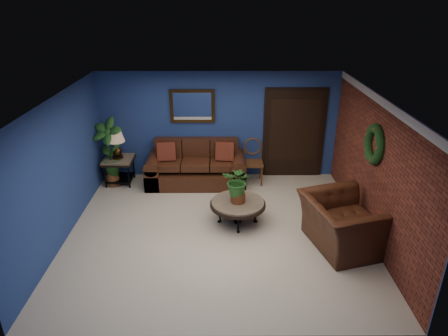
{
  "coord_description": "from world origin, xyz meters",
  "views": [
    {
      "loc": [
        0.08,
        -6.35,
        4.11
      ],
      "look_at": [
        0.11,
        0.55,
        1.04
      ],
      "focal_mm": 32.0,
      "sensor_mm": 36.0,
      "label": 1
    }
  ],
  "objects_px": {
    "coffee_table": "(238,204)",
    "armchair": "(343,224)",
    "end_table": "(119,164)",
    "sofa": "(196,169)",
    "table_lamp": "(116,141)",
    "side_chair": "(253,158)"
  },
  "relations": [
    {
      "from": "sofa",
      "to": "table_lamp",
      "type": "height_order",
      "value": "table_lamp"
    },
    {
      "from": "table_lamp",
      "to": "coffee_table",
      "type": "bearing_deg",
      "value": -33.34
    },
    {
      "from": "sofa",
      "to": "end_table",
      "type": "distance_m",
      "value": 1.78
    },
    {
      "from": "coffee_table",
      "to": "end_table",
      "type": "height_order",
      "value": "end_table"
    },
    {
      "from": "sofa",
      "to": "end_table",
      "type": "bearing_deg",
      "value": -178.87
    },
    {
      "from": "coffee_table",
      "to": "side_chair",
      "type": "height_order",
      "value": "side_chair"
    },
    {
      "from": "sofa",
      "to": "coffee_table",
      "type": "bearing_deg",
      "value": -63.47
    },
    {
      "from": "side_chair",
      "to": "armchair",
      "type": "bearing_deg",
      "value": -63.24
    },
    {
      "from": "coffee_table",
      "to": "table_lamp",
      "type": "bearing_deg",
      "value": 146.66
    },
    {
      "from": "coffee_table",
      "to": "end_table",
      "type": "xyz_separation_m",
      "value": [
        -2.67,
        1.76,
        0.08
      ]
    },
    {
      "from": "table_lamp",
      "to": "armchair",
      "type": "bearing_deg",
      "value": -29.6
    },
    {
      "from": "coffee_table",
      "to": "side_chair",
      "type": "distance_m",
      "value": 1.89
    },
    {
      "from": "table_lamp",
      "to": "sofa",
      "type": "bearing_deg",
      "value": 1.13
    },
    {
      "from": "table_lamp",
      "to": "armchair",
      "type": "distance_m",
      "value": 5.15
    },
    {
      "from": "coffee_table",
      "to": "armchair",
      "type": "xyz_separation_m",
      "value": [
        1.78,
        -0.77,
        0.05
      ]
    },
    {
      "from": "coffee_table",
      "to": "armchair",
      "type": "distance_m",
      "value": 1.94
    },
    {
      "from": "side_chair",
      "to": "sofa",
      "type": "bearing_deg",
      "value": -179.12
    },
    {
      "from": "sofa",
      "to": "side_chair",
      "type": "xyz_separation_m",
      "value": [
        1.31,
        0.04,
        0.25
      ]
    },
    {
      "from": "sofa",
      "to": "table_lamp",
      "type": "bearing_deg",
      "value": -178.87
    },
    {
      "from": "sofa",
      "to": "end_table",
      "type": "xyz_separation_m",
      "value": [
        -1.78,
        -0.03,
        0.14
      ]
    },
    {
      "from": "sofa",
      "to": "end_table",
      "type": "relative_size",
      "value": 3.32
    },
    {
      "from": "end_table",
      "to": "armchair",
      "type": "xyz_separation_m",
      "value": [
        4.45,
        -2.53,
        -0.03
      ]
    }
  ]
}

